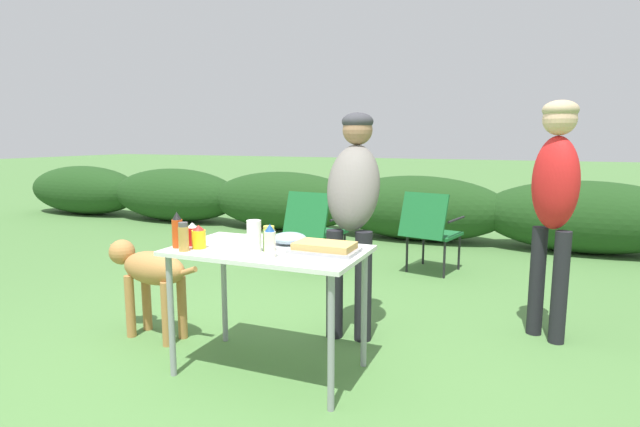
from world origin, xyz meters
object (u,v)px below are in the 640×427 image
mixing_bowl (289,238)px  ketchup_bottle (193,234)px  relish_jar (269,239)px  hot_sauce_bottle (177,231)px  mustard_bottle (199,237)px  standing_person_in_gray_fleece (353,199)px  plate_stack (253,239)px  standing_person_in_navy_coat (555,191)px  folding_table (269,261)px  camp_chair_green_behind_table (430,228)px  food_tray (325,248)px  mayo_bottle (270,242)px  paper_cup_stack (254,236)px  spice_jar (183,237)px  dog (149,272)px  camp_chair_near_hedge (314,227)px

mixing_bowl → ketchup_bottle: ketchup_bottle is taller
relish_jar → hot_sauce_bottle: 0.54m
mustard_bottle → standing_person_in_gray_fleece: standing_person_in_gray_fleece is taller
plate_stack → standing_person_in_navy_coat: (1.71, 1.00, 0.26)m
folding_table → standing_person_in_navy_coat: size_ratio=0.69×
ketchup_bottle → camp_chair_green_behind_table: 2.79m
food_tray → mustard_bottle: (-0.70, -0.18, 0.04)m
plate_stack → camp_chair_green_behind_table: (0.66, 2.37, -0.28)m
mayo_bottle → standing_person_in_navy_coat: 1.95m
folding_table → camp_chair_green_behind_table: 2.57m
folding_table → paper_cup_stack: paper_cup_stack is taller
plate_stack → paper_cup_stack: (0.16, -0.26, 0.08)m
spice_jar → folding_table: bearing=30.6°
standing_person_in_navy_coat → dog: size_ratio=1.98×
mayo_bottle → paper_cup_stack: bearing=149.6°
camp_chair_near_hedge → folding_table: bearing=-68.5°
hot_sauce_bottle → ketchup_bottle: (0.04, 0.08, -0.03)m
food_tray → dog: size_ratio=0.45×
mixing_bowl → mustard_bottle: (-0.42, -0.30, 0.03)m
mixing_bowl → mayo_bottle: bearing=-80.7°
mustard_bottle → dog: size_ratio=0.17×
plate_stack → relish_jar: 0.31m
paper_cup_stack → hot_sauce_bottle: hot_sauce_bottle is taller
paper_cup_stack → hot_sauce_bottle: 0.47m
hot_sauce_bottle → standing_person_in_gray_fleece: size_ratio=0.14×
folding_table → dog: (-1.01, 0.15, -0.21)m
mixing_bowl → standing_person_in_navy_coat: bearing=34.4°
camp_chair_near_hedge → standing_person_in_gray_fleece: bearing=-52.6°
spice_jar → mixing_bowl: bearing=40.7°
mustard_bottle → camp_chair_near_hedge: 2.32m
plate_stack → mayo_bottle: size_ratio=1.26×
mayo_bottle → standing_person_in_gray_fleece: (0.14, 0.93, 0.13)m
food_tray → paper_cup_stack: bearing=-159.9°
mustard_bottle → camp_chair_green_behind_table: (0.83, 2.67, -0.34)m
mixing_bowl → dog: 1.11m
mixing_bowl → dog: size_ratio=0.25×
food_tray → standing_person_in_gray_fleece: standing_person_in_gray_fleece is taller
plate_stack → spice_jar: (-0.21, -0.39, 0.07)m
standing_person_in_gray_fleece → relish_jar: bearing=-111.9°
ketchup_bottle → camp_chair_near_hedge: 2.27m
food_tray → paper_cup_stack: paper_cup_stack is taller
folding_table → mayo_bottle: (0.11, -0.19, 0.16)m
standing_person_in_gray_fleece → standing_person_in_navy_coat: 1.33m
paper_cup_stack → mayo_bottle: (0.14, -0.08, -0.00)m
mayo_bottle → camp_chair_near_hedge: size_ratio=0.22×
hot_sauce_bottle → standing_person_in_navy_coat: standing_person_in_navy_coat is taller
camp_chair_green_behind_table → ketchup_bottle: bearing=-96.1°
food_tray → mayo_bottle: size_ratio=2.04×
paper_cup_stack → standing_person_in_gray_fleece: bearing=71.3°
folding_table → standing_person_in_gray_fleece: 0.84m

